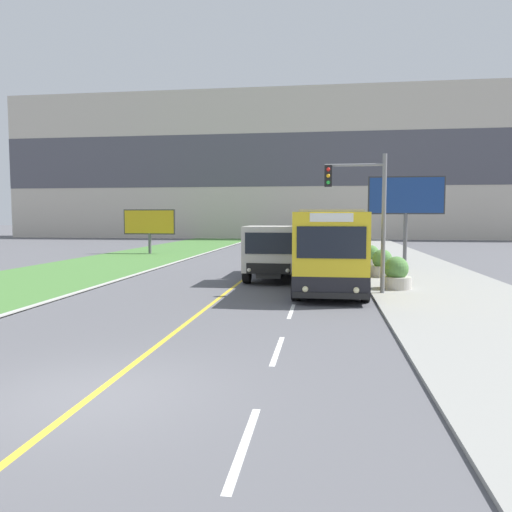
{
  "coord_description": "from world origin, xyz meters",
  "views": [
    {
      "loc": [
        3.75,
        -7.52,
        2.93
      ],
      "look_at": [
        1.1,
        11.7,
        1.4
      ],
      "focal_mm": 35.0,
      "sensor_mm": 36.0,
      "label": 1
    }
  ],
  "objects": [
    {
      "name": "traffic_light_mast",
      "position": [
        5.22,
        11.52,
        3.37
      ],
      "size": [
        2.28,
        0.32,
        5.25
      ],
      "color": "slate",
      "rests_on": "ground_plane"
    },
    {
      "name": "ground_plane",
      "position": [
        0.0,
        0.0,
        0.0
      ],
      "size": [
        300.0,
        300.0,
        0.0
      ],
      "primitive_type": "plane",
      "color": "#56565B"
    },
    {
      "name": "planter_round_third",
      "position": [
        6.32,
        20.8,
        0.63
      ],
      "size": [
        1.13,
        1.13,
        1.27
      ],
      "color": "#B7B2A8",
      "rests_on": "sidewalk_right"
    },
    {
      "name": "planter_round_second",
      "position": [
        6.48,
        16.75,
        0.65
      ],
      "size": [
        1.18,
        1.18,
        1.3
      ],
      "color": "#B7B2A8",
      "rests_on": "sidewalk_right"
    },
    {
      "name": "dump_truck",
      "position": [
        1.43,
        15.09,
        1.28
      ],
      "size": [
        2.43,
        6.35,
        2.52
      ],
      "color": "black",
      "rests_on": "ground_plane"
    },
    {
      "name": "apartment_block_background",
      "position": [
        0.0,
        61.56,
        9.81
      ],
      "size": [
        80.0,
        8.04,
        19.61
      ],
      "color": "beige",
      "rests_on": "ground_plane"
    },
    {
      "name": "planter_round_near",
      "position": [
        6.58,
        12.7,
        0.64
      ],
      "size": [
        1.19,
        1.19,
        1.28
      ],
      "color": "#B7B2A8",
      "rests_on": "sidewalk_right"
    },
    {
      "name": "city_bus",
      "position": [
        3.96,
        14.36,
        1.61
      ],
      "size": [
        2.67,
        11.52,
        3.17
      ],
      "color": "yellow",
      "rests_on": "ground_plane"
    },
    {
      "name": "billboard_large",
      "position": [
        8.79,
        24.95,
        4.08
      ],
      "size": [
        4.69,
        0.24,
        5.46
      ],
      "color": "#59595B",
      "rests_on": "ground_plane"
    },
    {
      "name": "lane_marking_centre",
      "position": [
        0.35,
        1.88,
        0.0
      ],
      "size": [
        2.88,
        140.0,
        0.01
      ],
      "color": "gold",
      "rests_on": "ground_plane"
    },
    {
      "name": "car_distant",
      "position": [
        1.47,
        31.22,
        0.69
      ],
      "size": [
        1.8,
        4.3,
        1.45
      ],
      "color": "black",
      "rests_on": "ground_plane"
    },
    {
      "name": "billboard_small",
      "position": [
        -9.97,
        30.38,
        2.44
      ],
      "size": [
        4.17,
        0.24,
        3.5
      ],
      "color": "#59595B",
      "rests_on": "ground_plane"
    }
  ]
}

